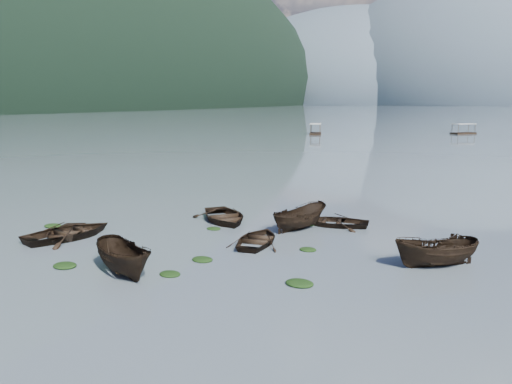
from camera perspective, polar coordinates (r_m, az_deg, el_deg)
The scene contains 21 objects.
ground_plane at distance 20.78m, azimuth -15.89°, elevation -10.83°, with size 2400.00×2400.00×0.00m, color slate.
haze_mtn_a at distance 953.96m, azimuth 11.25°, elevation 9.87°, with size 520.00×520.00×280.00m, color #475666.
haze_mtn_b at distance 916.84m, azimuth 23.47°, elevation 9.20°, with size 520.00×520.00×340.00m, color #475666.
rowboat_0 at distance 29.52m, azimuth -20.97°, elevation -4.76°, with size 2.75×3.86×0.80m, color black.
rowboat_1 at distance 29.17m, azimuth -20.57°, elevation -4.91°, with size 3.43×4.80×0.99m, color black.
rowboat_2 at distance 22.62m, azimuth -14.76°, elevation -9.00°, with size 1.62×4.31×1.67m, color black.
rowboat_3 at distance 26.32m, azimuth 0.24°, elevation -5.86°, with size 2.78×3.89×0.81m, color black.
rowboat_5 at distance 24.19m, azimuth 19.88°, elevation -8.00°, with size 1.56×4.14×1.60m, color black.
rowboat_6 at distance 31.06m, azimuth -3.66°, elevation -3.33°, with size 3.41×4.77×0.99m, color black.
rowboat_7 at distance 30.36m, azimuth 8.94°, elevation -3.76°, with size 2.89×4.04×0.84m, color black.
rowboat_8 at distance 29.28m, azimuth 5.01°, elevation -4.21°, with size 1.56×4.14×1.60m, color black.
weed_clump_0 at distance 24.30m, azimuth -21.00°, elevation -8.00°, with size 1.13×0.92×0.25m, color black.
weed_clump_1 at distance 22.03m, azimuth -9.81°, elevation -9.34°, with size 0.97×0.77×0.21m, color black.
weed_clump_2 at distance 23.70m, azimuth -6.14°, elevation -7.80°, with size 1.03×0.82×0.22m, color black.
weed_clump_3 at distance 25.24m, azimuth 5.95°, elevation -6.64°, with size 0.87×0.73×0.19m, color black.
weed_clump_4 at distance 20.72m, azimuth 5.00°, elevation -10.51°, with size 1.19×0.94×0.25m, color black.
weed_clump_5 at distance 32.02m, azimuth -22.21°, elevation -3.68°, with size 1.07×0.87×0.23m, color black.
weed_clump_6 at distance 29.18m, azimuth -4.85°, elevation -4.26°, with size 0.86×0.72×0.18m, color black.
weed_clump_7 at distance 30.23m, azimuth 5.90°, elevation -3.76°, with size 0.95×0.76×0.21m, color black.
pontoon_left at distance 109.46m, azimuth 6.80°, elevation 6.55°, with size 2.44×5.86×2.25m, color black, non-canonical shape.
pontoon_centre at distance 119.10m, azimuth 22.60°, elevation 6.14°, with size 2.31×5.55×2.13m, color black, non-canonical shape.
Camera 1 is at (13.60, -13.85, 7.42)m, focal length 35.00 mm.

